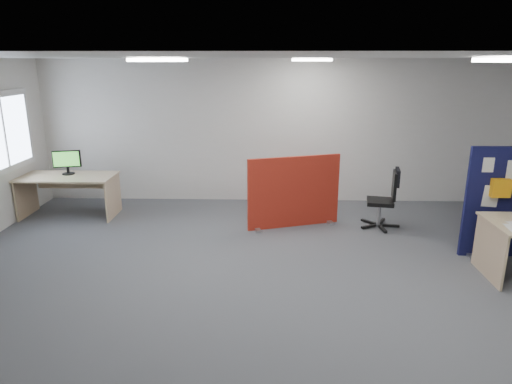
{
  "coord_description": "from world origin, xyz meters",
  "views": [
    {
      "loc": [
        -0.17,
        -5.15,
        2.67
      ],
      "look_at": [
        -0.34,
        0.6,
        1.0
      ],
      "focal_mm": 32.0,
      "sensor_mm": 36.0,
      "label": 1
    }
  ],
  "objects_px": {
    "red_divider": "(294,193)",
    "second_desk": "(69,185)",
    "office_chair": "(387,195)",
    "monitor_second": "(67,161)"
  },
  "relations": [
    {
      "from": "red_divider",
      "to": "second_desk",
      "type": "relative_size",
      "value": 0.94
    },
    {
      "from": "office_chair",
      "to": "red_divider",
      "type": "bearing_deg",
      "value": -170.5
    },
    {
      "from": "red_divider",
      "to": "monitor_second",
      "type": "height_order",
      "value": "red_divider"
    },
    {
      "from": "red_divider",
      "to": "second_desk",
      "type": "distance_m",
      "value": 3.95
    },
    {
      "from": "monitor_second",
      "to": "red_divider",
      "type": "bearing_deg",
      "value": -21.7
    },
    {
      "from": "red_divider",
      "to": "second_desk",
      "type": "xyz_separation_m",
      "value": [
        -3.93,
        0.46,
        -0.03
      ]
    },
    {
      "from": "monitor_second",
      "to": "office_chair",
      "type": "xyz_separation_m",
      "value": [
        5.46,
        -0.56,
        -0.4
      ]
    },
    {
      "from": "second_desk",
      "to": "monitor_second",
      "type": "height_order",
      "value": "monitor_second"
    },
    {
      "from": "second_desk",
      "to": "monitor_second",
      "type": "relative_size",
      "value": 3.48
    },
    {
      "from": "second_desk",
      "to": "office_chair",
      "type": "bearing_deg",
      "value": -5.08
    }
  ]
}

